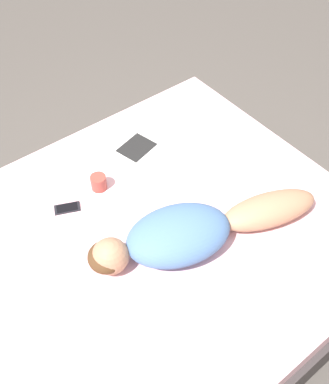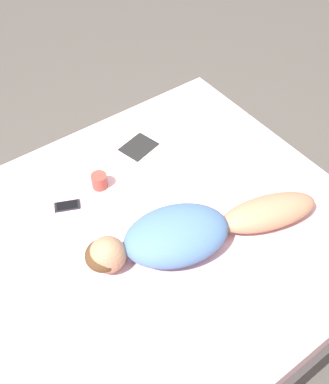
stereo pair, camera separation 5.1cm
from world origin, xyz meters
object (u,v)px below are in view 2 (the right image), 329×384
object	(u,v)px
open_magazine	(154,156)
cell_phone	(67,206)
coffee_mug	(99,181)
person	(191,232)

from	to	relation	value
open_magazine	cell_phone	size ratio (longest dim) A/B	3.72
coffee_mug	open_magazine	bearing A→B (deg)	-88.26
cell_phone	person	bearing A→B (deg)	-121.77
person	cell_phone	xyz separation A→B (m)	(0.59, 0.40, -0.09)
open_magazine	coffee_mug	world-z (taller)	coffee_mug
open_magazine	cell_phone	world-z (taller)	same
open_magazine	person	bearing A→B (deg)	146.88
open_magazine	cell_phone	bearing A→B (deg)	79.00
person	open_magazine	distance (m)	0.66
person	cell_phone	bearing A→B (deg)	51.80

